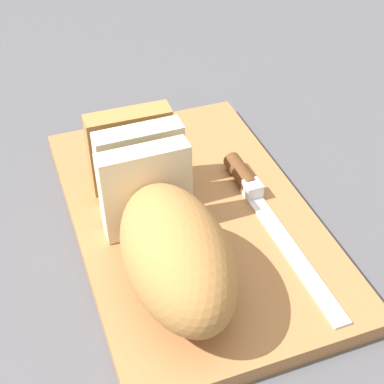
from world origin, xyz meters
TOP-DOWN VIEW (x-y plane):
  - ground_plane at (0.00, 0.00)m, footprint 3.00×3.00m
  - cutting_board at (0.00, 0.00)m, footprint 0.42×0.27m
  - bread_loaf at (-0.06, 0.05)m, footprint 0.28×0.11m
  - bread_knife at (-0.01, -0.07)m, footprint 0.25×0.03m
  - crumb_near_knife at (0.02, -0.07)m, footprint 0.01×0.01m
  - crumb_near_loaf at (0.03, -0.01)m, footprint 0.00×0.00m
  - crumb_stray_left at (0.04, 0.03)m, footprint 0.01×0.01m

SIDE VIEW (x-z plane):
  - ground_plane at x=0.00m, z-range 0.00..0.00m
  - cutting_board at x=0.00m, z-range 0.00..0.02m
  - crumb_near_loaf at x=0.03m, z-range 0.02..0.02m
  - crumb_stray_left at x=0.04m, z-range 0.02..0.02m
  - crumb_near_knife at x=0.02m, z-range 0.02..0.03m
  - bread_knife at x=-0.01m, z-range 0.02..0.04m
  - bread_loaf at x=-0.06m, z-range 0.02..0.12m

